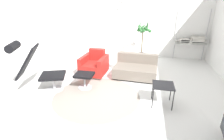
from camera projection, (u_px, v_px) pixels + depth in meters
ground_plane at (112, 90)px, 4.47m from camera, size 12.00×12.00×0.00m
wall_back at (127, 20)px, 6.74m from camera, size 12.00×0.09×2.80m
round_rug at (97, 96)px, 4.19m from camera, size 2.07×2.07×0.01m
lounge_chair at (34, 64)px, 4.20m from camera, size 1.28×0.87×1.26m
ottoman at (84, 77)px, 4.50m from camera, size 0.47×0.40×0.40m
armchair_red at (94, 66)px, 5.34m from camera, size 0.79×0.85×0.74m
couch_low at (136, 69)px, 5.21m from camera, size 1.28×0.93×0.64m
side_table at (163, 87)px, 3.73m from camera, size 0.45×0.45×0.48m
potted_plant at (142, 43)px, 6.26m from camera, size 0.60×0.57×1.55m
shelf_unit at (191, 40)px, 6.37m from camera, size 1.10×0.28×1.86m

